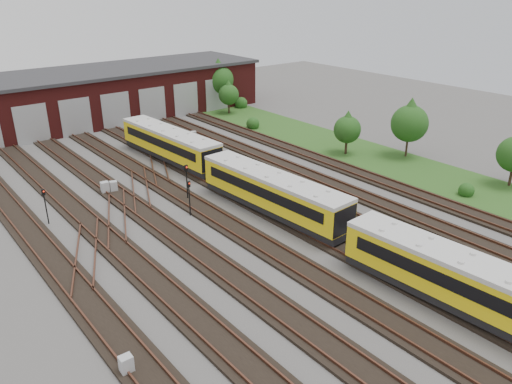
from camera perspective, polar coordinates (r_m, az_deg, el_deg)
ground at (r=36.25m, az=2.75°, el=-5.00°), size 120.00×120.00×0.00m
track_network at (r=36.49m, az=1.94°, el=-4.59°), size 30.40×70.00×0.33m
maintenance_shed at (r=68.67m, az=-20.18°, el=10.07°), size 51.00×12.50×6.35m
grass_verge at (r=55.34m, az=10.74°, el=4.76°), size 8.00×55.00×0.05m
metro_train at (r=38.79m, az=1.94°, el=-0.02°), size 3.32×46.32×2.94m
signal_mast_0 at (r=40.32m, az=-22.97°, el=-1.06°), size 0.25×0.24×2.82m
signal_mast_1 at (r=38.79m, az=-7.64°, el=-0.20°), size 0.26×0.24×2.88m
signal_mast_2 at (r=53.51m, az=-8.76°, el=6.28°), size 0.25×0.24×2.82m
signal_mast_3 at (r=41.58m, az=-7.93°, el=1.64°), size 0.27×0.26×3.10m
relay_cabinet_0 at (r=25.34m, az=-14.59°, el=-18.60°), size 0.62×0.52×1.00m
relay_cabinet_1 at (r=44.97m, az=-15.95°, el=0.57°), size 0.73×0.66×1.02m
relay_cabinet_2 at (r=44.86m, az=-16.87°, el=0.46°), size 0.71×0.61×1.09m
relay_cabinet_3 at (r=58.53m, az=-7.14°, el=6.46°), size 0.68×0.62×0.95m
relay_cabinet_4 at (r=43.83m, az=0.29°, el=0.99°), size 0.72×0.63×1.12m
tree_0 at (r=72.49m, az=-4.30°, el=13.07°), size 4.23×4.23×7.01m
tree_1 at (r=69.27m, az=-3.15°, el=11.32°), size 2.78×2.78×4.61m
tree_2 at (r=53.49m, az=17.20°, el=7.96°), size 3.77×3.77×6.25m
tree_3 at (r=53.10m, az=10.42°, el=7.39°), size 2.84×2.84×4.71m
bush_0 at (r=46.19m, az=22.94°, el=0.40°), size 1.32×1.32×1.32m
bush_1 at (r=62.44m, az=-0.36°, el=8.02°), size 1.63×1.63×1.63m
bush_2 at (r=73.01m, az=-1.71°, el=10.30°), size 1.79×1.79×1.79m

